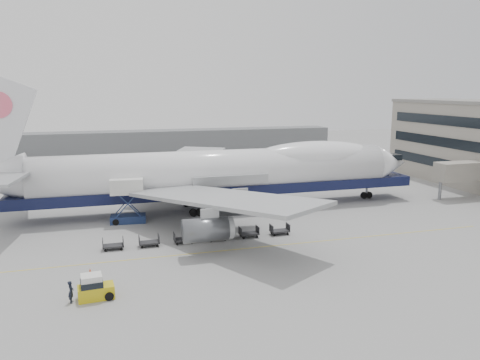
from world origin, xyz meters
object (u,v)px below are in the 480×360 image
object	(u,v)px
airliner	(222,172)
catering_truck	(127,198)
baggage_tug	(94,288)
ground_worker	(71,292)

from	to	relation	value
airliner	catering_truck	bearing A→B (deg)	-165.98
airliner	catering_truck	xyz separation A→B (m)	(-13.95, -3.48, -2.20)
airliner	baggage_tug	size ratio (longest dim) A/B	21.59
catering_truck	baggage_tug	xyz separation A→B (m)	(-4.02, -23.16, -2.46)
airliner	catering_truck	distance (m)	14.55
ground_worker	airliner	bearing A→B (deg)	-31.30
catering_truck	baggage_tug	world-z (taller)	catering_truck
baggage_tug	ground_worker	bearing A→B (deg)	-179.04
catering_truck	ground_worker	xyz separation A→B (m)	(-5.89, -23.35, -2.48)
airliner	catering_truck	world-z (taller)	airliner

